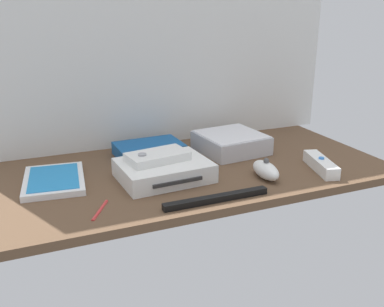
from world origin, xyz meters
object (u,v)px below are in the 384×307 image
Objects in this scene: network_router at (149,149)px; stylus_pen at (100,209)px; remote_wand at (321,164)px; sensor_bar at (216,198)px; mini_computer at (231,142)px; remote_classic_pad at (157,156)px; remote_nunchuk at (266,170)px; game_console at (164,170)px; game_case at (54,180)px.

network_router is 34.88cm from stylus_pen.
remote_wand reaches higher than sensor_bar.
mini_computer is 27.81cm from remote_classic_pad.
remote_nunchuk is at bearing 23.70° from sensor_bar.
remote_classic_pad is 21.33cm from stylus_pen.
remote_wand is at bearing 1.34° from stylus_pen.
network_router is at bearing 55.97° from stylus_pen.
game_console reaches higher than sensor_bar.
game_case is (-49.07, -4.74, -1.88)cm from mini_computer.
sensor_bar is at bearing -122.67° from mini_computer.
mini_computer is at bearing 88.11° from remote_nunchuk.
remote_wand is at bearing -57.23° from mini_computer.
network_router reaches higher than game_case.
remote_wand is (63.19, -17.19, 0.75)cm from game_case.
network_router is 1.21× the size of remote_wand.
remote_nunchuk is 26.23cm from remote_classic_pad.
mini_computer reaches higher than remote_wand.
game_console reaches higher than game_case.
game_console is 1.07× the size of game_case.
remote_classic_pad is (-1.08, 1.38, 3.21)cm from game_console.
remote_wand is (38.51, -9.73, -0.69)cm from game_console.
remote_wand is 15.74cm from remote_nunchuk.
remote_wand is at bearing -17.68° from game_console.
remote_nunchuk is at bearing -32.36° from remote_classic_pad.
sensor_bar is (-32.41, -6.58, -0.81)cm from remote_wand.
network_router is at bearing 130.45° from remote_nunchuk.
remote_nunchuk is (20.95, -26.78, 0.34)cm from network_router.
remote_classic_pad reaches higher than network_router.
remote_wand is 41.30cm from remote_classic_pad.
stylus_pen is (-23.75, 5.26, -0.35)cm from sensor_bar.
game_console is 1.18× the size of mini_computer.
remote_wand is 1.69× the size of stylus_pen.
game_console is at bearing -10.28° from game_case.
mini_computer is 1.22× the size of remote_wand.
mini_computer reaches higher than sensor_bar.
sensor_bar is at bearing -85.06° from network_router.
game_case is at bearing 163.35° from remote_nunchuk.
remote_nunchuk is 0.66× the size of remote_classic_pad.
game_case is 1.11× the size of network_router.
game_case is at bearing 159.70° from game_console.
game_console is at bearing 160.99° from remote_nunchuk.
remote_wand is 33.08cm from sensor_bar.
remote_nunchuk is 40.54cm from stylus_pen.
game_case is at bearing -174.48° from mini_computer.
remote_wand is at bearing 11.36° from sensor_bar.
network_router is 0.77× the size of sensor_bar.
mini_computer is 21.21cm from remote_nunchuk.
game_console is 1.42× the size of remote_classic_pad.
stylus_pen is at bearing -62.68° from game_case.
game_case is at bearing -160.80° from network_router.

